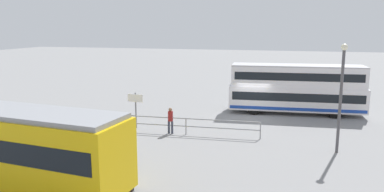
% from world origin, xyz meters
% --- Properties ---
extents(ground_plane, '(160.00, 160.00, 0.00)m').
position_xyz_m(ground_plane, '(0.00, 0.00, 0.00)').
color(ground_plane, gray).
extents(double_decker_bus, '(10.48, 3.38, 3.86)m').
position_xyz_m(double_decker_bus, '(-3.16, -1.96, 1.98)').
color(double_decker_bus, white).
rests_on(double_decker_bus, ground).
extents(pedestrian_near_railing, '(0.36, 0.33, 1.70)m').
position_xyz_m(pedestrian_near_railing, '(4.51, 6.08, 0.98)').
color(pedestrian_near_railing, '#33384C').
rests_on(pedestrian_near_railing, ground).
extents(pedestrian_railing, '(9.39, 0.67, 1.08)m').
position_xyz_m(pedestrian_railing, '(3.49, 6.02, 0.75)').
color(pedestrian_railing, gray).
rests_on(pedestrian_railing, ground).
extents(info_sign, '(1.12, 0.16, 2.44)m').
position_xyz_m(info_sign, '(7.19, 5.45, 1.69)').
color(info_sign, slate).
rests_on(info_sign, ground).
extents(street_lamp, '(0.36, 0.36, 5.92)m').
position_xyz_m(street_lamp, '(-5.45, 7.04, 3.52)').
color(street_lamp, '#4C4C51').
rests_on(street_lamp, ground).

